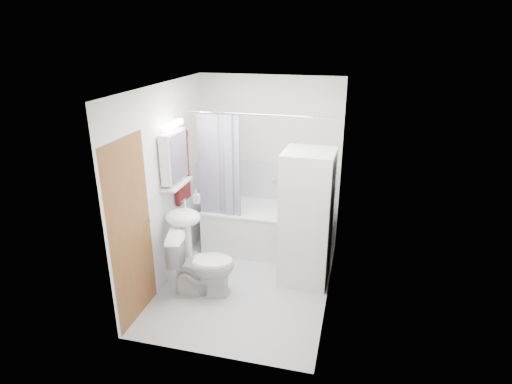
% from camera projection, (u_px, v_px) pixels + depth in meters
% --- Properties ---
extents(floor, '(2.60, 2.60, 0.00)m').
position_uv_depth(floor, '(246.00, 283.00, 5.33)').
color(floor, '#B4B3B8').
rests_on(floor, ground).
extents(room_walls, '(2.60, 2.60, 2.60)m').
position_uv_depth(room_walls, '(245.00, 170.00, 4.80)').
color(room_walls, silver).
rests_on(room_walls, ground).
extents(wainscot, '(1.98, 2.58, 2.58)m').
position_uv_depth(wainscot, '(252.00, 230.00, 5.38)').
color(wainscot, white).
rests_on(wainscot, ground).
extents(door, '(0.05, 2.00, 2.00)m').
position_uv_depth(door, '(149.00, 220.00, 4.69)').
color(door, brown).
rests_on(door, ground).
extents(bathtub, '(1.66, 0.79, 0.63)m').
position_uv_depth(bathtub, '(265.00, 227.00, 6.03)').
color(bathtub, white).
rests_on(bathtub, ground).
extents(tub_spout, '(0.04, 0.12, 0.04)m').
position_uv_depth(tub_spout, '(284.00, 180.00, 6.07)').
color(tub_spout, silver).
rests_on(tub_spout, room_walls).
extents(curtain_rod, '(1.84, 0.02, 0.02)m').
position_uv_depth(curtain_rod, '(260.00, 115.00, 5.14)').
color(curtain_rod, silver).
rests_on(curtain_rod, room_walls).
extents(shower_curtain, '(0.55, 0.02, 1.45)m').
position_uv_depth(shower_curtain, '(219.00, 170.00, 5.53)').
color(shower_curtain, '#141240').
rests_on(shower_curtain, curtain_rod).
extents(sink, '(0.44, 0.37, 1.04)m').
position_uv_depth(sink, '(184.00, 228.00, 5.17)').
color(sink, white).
rests_on(sink, ground).
extents(medicine_cabinet, '(0.13, 0.50, 0.71)m').
position_uv_depth(medicine_cabinet, '(174.00, 155.00, 5.07)').
color(medicine_cabinet, white).
rests_on(medicine_cabinet, room_walls).
extents(shelf, '(0.18, 0.54, 0.02)m').
position_uv_depth(shelf, '(177.00, 184.00, 5.19)').
color(shelf, silver).
rests_on(shelf, room_walls).
extents(shower_caddy, '(0.22, 0.06, 0.02)m').
position_uv_depth(shower_caddy, '(288.00, 167.00, 5.98)').
color(shower_caddy, silver).
rests_on(shower_caddy, room_walls).
extents(towel, '(0.07, 0.38, 0.92)m').
position_uv_depth(towel, '(182.00, 167.00, 5.40)').
color(towel, maroon).
rests_on(towel, room_walls).
extents(washer_dryer, '(0.62, 0.61, 1.67)m').
position_uv_depth(washer_dryer, '(306.00, 218.00, 5.14)').
color(washer_dryer, white).
rests_on(washer_dryer, ground).
extents(toilet, '(0.86, 0.61, 0.76)m').
position_uv_depth(toilet, '(202.00, 265.00, 5.01)').
color(toilet, white).
rests_on(toilet, ground).
extents(soap_pump, '(0.08, 0.17, 0.08)m').
position_uv_depth(soap_pump, '(197.00, 200.00, 5.38)').
color(soap_pump, gray).
rests_on(soap_pump, sink).
extents(shelf_bottle, '(0.07, 0.18, 0.07)m').
position_uv_depth(shelf_bottle, '(172.00, 184.00, 5.04)').
color(shelf_bottle, gray).
rests_on(shelf_bottle, shelf).
extents(shelf_cup, '(0.10, 0.09, 0.10)m').
position_uv_depth(shelf_cup, '(181.00, 176.00, 5.28)').
color(shelf_cup, gray).
rests_on(shelf_cup, shelf).
extents(shampoo_a, '(0.13, 0.17, 0.13)m').
position_uv_depth(shampoo_a, '(293.00, 163.00, 5.93)').
color(shampoo_a, gray).
rests_on(shampoo_a, shower_caddy).
extents(shampoo_b, '(0.08, 0.21, 0.08)m').
position_uv_depth(shampoo_b, '(302.00, 165.00, 5.91)').
color(shampoo_b, '#2954A4').
rests_on(shampoo_b, shower_caddy).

